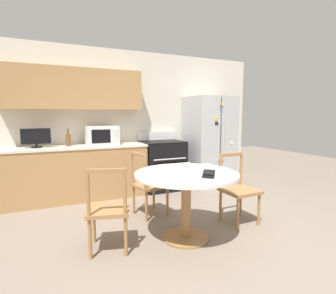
% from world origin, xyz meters
% --- Properties ---
extents(ground_plane, '(14.00, 14.00, 0.00)m').
position_xyz_m(ground_plane, '(0.00, 0.00, 0.00)').
color(ground_plane, gray).
extents(back_wall, '(5.20, 0.44, 2.60)m').
position_xyz_m(back_wall, '(-0.30, 2.59, 1.45)').
color(back_wall, silver).
rests_on(back_wall, ground_plane).
extents(kitchen_counter, '(2.27, 0.64, 0.90)m').
position_xyz_m(kitchen_counter, '(-1.08, 2.29, 0.45)').
color(kitchen_counter, '#AD7F4C').
rests_on(kitchen_counter, ground_plane).
extents(refrigerator, '(0.85, 0.79, 1.77)m').
position_xyz_m(refrigerator, '(1.45, 2.20, 0.89)').
color(refrigerator, '#B2B5BA').
rests_on(refrigerator, ground_plane).
extents(oven_range, '(0.76, 0.68, 1.08)m').
position_xyz_m(oven_range, '(0.45, 2.26, 0.47)').
color(oven_range, black).
rests_on(oven_range, ground_plane).
extents(microwave, '(0.53, 0.37, 0.32)m').
position_xyz_m(microwave, '(-0.66, 2.30, 1.06)').
color(microwave, white).
rests_on(microwave, kitchen_counter).
extents(countertop_tv, '(0.43, 0.16, 0.30)m').
position_xyz_m(countertop_tv, '(-1.68, 2.29, 1.06)').
color(countertop_tv, black).
rests_on(countertop_tv, kitchen_counter).
extents(counter_bottle, '(0.08, 0.08, 0.29)m').
position_xyz_m(counter_bottle, '(-1.21, 2.30, 1.01)').
color(counter_bottle, brown).
rests_on(counter_bottle, kitchen_counter).
extents(dining_table, '(1.16, 1.16, 0.77)m').
position_xyz_m(dining_table, '(-0.11, 0.26, 0.61)').
color(dining_table, white).
rests_on(dining_table, ground_plane).
extents(dining_chair_right, '(0.43, 0.43, 0.90)m').
position_xyz_m(dining_chair_right, '(0.74, 0.40, 0.43)').
color(dining_chair_right, '#9E7042').
rests_on(dining_chair_right, ground_plane).
extents(dining_chair_far, '(0.50, 0.50, 0.90)m').
position_xyz_m(dining_chair_far, '(-0.26, 1.10, 0.43)').
color(dining_chair_far, '#9E7042').
rests_on(dining_chair_far, ground_plane).
extents(dining_chair_left, '(0.51, 0.51, 0.90)m').
position_xyz_m(dining_chair_left, '(-0.97, 0.35, 0.43)').
color(dining_chair_left, '#9E7042').
rests_on(dining_chair_left, ground_plane).
extents(candle_glass, '(0.09, 0.09, 0.08)m').
position_xyz_m(candle_glass, '(-0.07, 0.15, 0.81)').
color(candle_glass, silver).
rests_on(candle_glass, dining_table).
extents(folded_napkin, '(0.19, 0.06, 0.05)m').
position_xyz_m(folded_napkin, '(0.01, 0.56, 0.80)').
color(folded_napkin, silver).
rests_on(folded_napkin, dining_table).
extents(wallet, '(0.17, 0.17, 0.07)m').
position_xyz_m(wallet, '(-0.00, -0.03, 0.80)').
color(wallet, black).
rests_on(wallet, dining_table).
extents(mail_stack, '(0.29, 0.35, 0.02)m').
position_xyz_m(mail_stack, '(0.23, 0.39, 0.78)').
color(mail_stack, white).
rests_on(mail_stack, dining_table).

